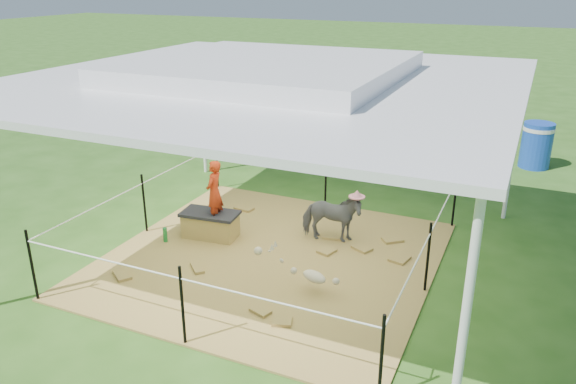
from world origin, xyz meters
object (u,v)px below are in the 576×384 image
at_px(woman, 214,186).
at_px(foal, 314,275).
at_px(picnic_table_near, 449,124).
at_px(green_bottle, 165,235).
at_px(distant_person, 472,115).
at_px(straw_bale, 211,226).
at_px(pony, 331,217).
at_px(trash_barrel, 536,145).

bearing_deg(woman, foal, 59.65).
height_order(foal, picnic_table_near, picnic_table_near).
relative_size(green_bottle, distant_person, 0.18).
bearing_deg(straw_bale, pony, 19.33).
bearing_deg(foal, distant_person, 104.34).
bearing_deg(woman, picnic_table_near, 156.17).
bearing_deg(distant_person, green_bottle, 46.82).
height_order(woman, green_bottle, woman).
xyz_separation_m(straw_bale, woman, (0.10, 0.00, 0.69)).
height_order(green_bottle, pony, pony).
relative_size(straw_bale, trash_barrel, 0.85).
height_order(straw_bale, woman, woman).
distance_m(green_bottle, foal, 2.71).
height_order(straw_bale, picnic_table_near, picnic_table_near).
xyz_separation_m(straw_bale, green_bottle, (-0.55, -0.45, -0.07)).
relative_size(woman, trash_barrel, 1.02).
bearing_deg(trash_barrel, straw_bale, -127.45).
relative_size(woman, green_bottle, 4.32).
relative_size(pony, foal, 1.01).
xyz_separation_m(straw_bale, trash_barrel, (4.55, 5.94, 0.28)).
height_order(woman, pony, woman).
relative_size(foal, picnic_table_near, 0.53).
relative_size(trash_barrel, picnic_table_near, 0.55).
relative_size(picnic_table_near, distant_person, 1.38).
bearing_deg(green_bottle, straw_bale, 39.29).
bearing_deg(green_bottle, woman, 34.70).
bearing_deg(pony, green_bottle, 103.62).
xyz_separation_m(foal, picnic_table_near, (0.35, 8.43, 0.08)).
height_order(green_bottle, picnic_table_near, picnic_table_near).
height_order(green_bottle, trash_barrel, trash_barrel).
relative_size(green_bottle, foal, 0.25).
bearing_deg(distant_person, woman, 49.74).
height_order(green_bottle, foal, foal).
distance_m(foal, picnic_table_near, 8.43).
distance_m(green_bottle, distant_person, 8.86).
bearing_deg(foal, woman, 176.12).
relative_size(pony, picnic_table_near, 0.53).
height_order(straw_bale, foal, foal).
relative_size(trash_barrel, distant_person, 0.77).
relative_size(straw_bale, woman, 0.83).
xyz_separation_m(straw_bale, foal, (2.12, -0.90, 0.07)).
height_order(pony, trash_barrel, trash_barrel).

